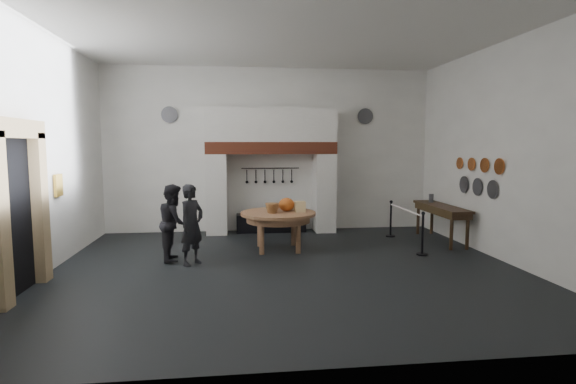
{
  "coord_description": "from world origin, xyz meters",
  "views": [
    {
      "loc": [
        -1.0,
        -8.5,
        2.39
      ],
      "look_at": [
        0.19,
        1.35,
        1.35
      ],
      "focal_mm": 28.0,
      "sensor_mm": 36.0,
      "label": 1
    }
  ],
  "objects": [
    {
      "name": "chimney_pier_left",
      "position": [
        -1.48,
        3.65,
        1.07
      ],
      "size": [
        0.55,
        0.7,
        2.15
      ],
      "primitive_type": "cube",
      "color": "silver",
      "rests_on": "floor"
    },
    {
      "name": "ceiling",
      "position": [
        0.0,
        0.0,
        4.5
      ],
      "size": [
        9.0,
        8.0,
        0.02
      ],
      "primitive_type": "cube",
      "color": "silver",
      "rests_on": "wall_back"
    },
    {
      "name": "pewter_plate_mid",
      "position": [
        4.46,
        1.0,
        1.45
      ],
      "size": [
        0.03,
        0.4,
        0.4
      ],
      "primitive_type": "cylinder",
      "rotation": [
        0.0,
        1.57,
        0.0
      ],
      "color": "#4C4C51",
      "rests_on": "wall_right"
    },
    {
      "name": "wall_back",
      "position": [
        0.0,
        4.0,
        2.25
      ],
      "size": [
        9.0,
        0.02,
        4.5
      ],
      "primitive_type": "cube",
      "color": "white",
      "rests_on": "floor"
    },
    {
      "name": "visitor_near",
      "position": [
        -1.85,
        0.5,
        0.81
      ],
      "size": [
        0.67,
        0.7,
        1.62
      ],
      "primitive_type": "imported",
      "rotation": [
        0.0,
        0.0,
        0.9
      ],
      "color": "black",
      "rests_on": "floor"
    },
    {
      "name": "cheese_block_big",
      "position": [
        0.49,
        1.5,
        0.99
      ],
      "size": [
        0.22,
        0.22,
        0.24
      ],
      "primitive_type": "cube",
      "color": "#EBCC8C",
      "rests_on": "work_table"
    },
    {
      "name": "wall_front",
      "position": [
        0.0,
        -4.0,
        2.25
      ],
      "size": [
        9.0,
        0.02,
        4.5
      ],
      "primitive_type": "cube",
      "color": "white",
      "rests_on": "floor"
    },
    {
      "name": "chimney_hood",
      "position": [
        0.0,
        3.65,
        2.92
      ],
      "size": [
        3.5,
        0.7,
        0.9
      ],
      "primitive_type": "cube",
      "color": "silver",
      "rests_on": "hearth_brick_band"
    },
    {
      "name": "pewter_plate_left",
      "position": [
        4.46,
        0.4,
        1.45
      ],
      "size": [
        0.03,
        0.4,
        0.4
      ],
      "primitive_type": "cylinder",
      "rotation": [
        0.0,
        1.57,
        0.0
      ],
      "color": "#4C4C51",
      "rests_on": "wall_right"
    },
    {
      "name": "hearth_brick_band",
      "position": [
        0.0,
        3.65,
        2.31
      ],
      "size": [
        3.5,
        0.72,
        0.32
      ],
      "primitive_type": "cube",
      "color": "#9E442B",
      "rests_on": "chimney_pier_left"
    },
    {
      "name": "pumpkin",
      "position": [
        0.19,
        1.65,
        1.03
      ],
      "size": [
        0.36,
        0.36,
        0.31
      ],
      "primitive_type": "ellipsoid",
      "color": "#C9711C",
      "rests_on": "work_table"
    },
    {
      "name": "wall_left",
      "position": [
        -4.5,
        0.0,
        2.25
      ],
      "size": [
        0.02,
        8.0,
        4.5
      ],
      "primitive_type": "cube",
      "color": "white",
      "rests_on": "floor"
    },
    {
      "name": "wicker_basket",
      "position": [
        -0.16,
        1.4,
        0.98
      ],
      "size": [
        0.38,
        0.38,
        0.22
      ],
      "primitive_type": "cone",
      "rotation": [
        3.14,
        0.0,
        0.23
      ],
      "color": "olive",
      "rests_on": "work_table"
    },
    {
      "name": "work_table",
      "position": [
        -0.01,
        1.55,
        0.84
      ],
      "size": [
        2.04,
        2.04,
        0.07
      ],
      "primitive_type": "cylinder",
      "rotation": [
        0.0,
        0.0,
        0.23
      ],
      "color": "#A5744E",
      "rests_on": "floor"
    },
    {
      "name": "chimney_pier_right",
      "position": [
        1.48,
        3.65,
        1.07
      ],
      "size": [
        0.55,
        0.7,
        2.15
      ],
      "primitive_type": "cube",
      "color": "silver",
      "rests_on": "floor"
    },
    {
      "name": "pewter_plate_back_right",
      "position": [
        2.7,
        3.96,
        3.2
      ],
      "size": [
        0.44,
        0.03,
        0.44
      ],
      "primitive_type": "cylinder",
      "rotation": [
        1.57,
        0.0,
        0.0
      ],
      "color": "#4C4C51",
      "rests_on": "wall_back"
    },
    {
      "name": "door_lintel",
      "position": [
        -4.38,
        -1.0,
        2.65
      ],
      "size": [
        0.22,
        1.7,
        0.3
      ],
      "primitive_type": "cube",
      "color": "tan",
      "rests_on": "door_jamb_near"
    },
    {
      "name": "visitor_far",
      "position": [
        -2.25,
        0.9,
        0.79
      ],
      "size": [
        0.64,
        0.8,
        1.59
      ],
      "primitive_type": "imported",
      "rotation": [
        0.0,
        0.0,
        1.63
      ],
      "color": "black",
      "rests_on": "floor"
    },
    {
      "name": "pewter_plate_back_left",
      "position": [
        -2.7,
        3.96,
        3.2
      ],
      "size": [
        0.44,
        0.03,
        0.44
      ],
      "primitive_type": "cylinder",
      "rotation": [
        1.57,
        0.0,
        0.0
      ],
      "color": "#4C4C51",
      "rests_on": "wall_back"
    },
    {
      "name": "utensil_rail",
      "position": [
        0.0,
        3.92,
        1.75
      ],
      "size": [
        1.6,
        0.02,
        0.02
      ],
      "primitive_type": "cylinder",
      "rotation": [
        0.0,
        1.57,
        0.0
      ],
      "color": "black",
      "rests_on": "wall_back"
    },
    {
      "name": "barrier_post_near",
      "position": [
        3.06,
        0.68,
        0.45
      ],
      "size": [
        0.05,
        0.05,
        0.9
      ],
      "primitive_type": "cylinder",
      "color": "black",
      "rests_on": "floor"
    },
    {
      "name": "side_table",
      "position": [
        4.1,
        1.99,
        0.87
      ],
      "size": [
        0.55,
        2.2,
        0.06
      ],
      "primitive_type": "cube",
      "color": "#3B2A15",
      "rests_on": "floor"
    },
    {
      "name": "wall_plaque",
      "position": [
        -4.45,
        0.8,
        1.6
      ],
      "size": [
        0.05,
        0.34,
        0.44
      ],
      "primitive_type": "cube",
      "color": "gold",
      "rests_on": "wall_left"
    },
    {
      "name": "bread_loaf",
      "position": [
        -0.11,
        1.9,
        0.94
      ],
      "size": [
        0.31,
        0.18,
        0.13
      ],
      "primitive_type": "ellipsoid",
      "color": "#A6613B",
      "rests_on": "work_table"
    },
    {
      "name": "wall_right",
      "position": [
        4.5,
        0.0,
        2.25
      ],
      "size": [
        0.02,
        8.0,
        4.5
      ],
      "primitive_type": "cube",
      "color": "white",
      "rests_on": "floor"
    },
    {
      "name": "door_jamb_far",
      "position": [
        -4.38,
        -0.3,
        1.3
      ],
      "size": [
        0.22,
        0.3,
        2.6
      ],
      "primitive_type": "cube",
      "color": "tan",
      "rests_on": "floor"
    },
    {
      "name": "copper_pan_b",
      "position": [
        4.46,
        0.75,
        1.95
      ],
      "size": [
        0.03,
        0.32,
        0.32
      ],
      "primitive_type": "cylinder",
      "rotation": [
        0.0,
        1.57,
        0.0
      ],
      "color": "#C6662D",
      "rests_on": "wall_right"
    },
    {
      "name": "floor",
      "position": [
        0.0,
        0.0,
        0.0
      ],
      "size": [
        9.0,
        8.0,
        0.02
      ],
      "primitive_type": "cube",
      "color": "black",
      "rests_on": "ground"
    },
    {
      "name": "copper_pan_d",
      "position": [
        4.46,
        1.85,
        1.95
      ],
      "size": [
        0.03,
        0.28,
        0.28
      ],
      "primitive_type": "cylinder",
      "rotation": [
        0.0,
        1.57,
        0.0
      ],
      "color": "#C6662D",
      "rests_on": "wall_right"
    },
    {
      "name": "iron_range",
      "position": [
        0.0,
        3.72,
        0.25
      ],
      "size": [
        1.9,
        0.45,
        0.5
      ],
      "primitive_type": "cube",
      "color": "black",
      "rests_on": "floor"
    },
    {
      "name": "copper_pan_c",
      "position": [
        4.46,
        1.3,
        1.95
      ],
      "size": [
        0.03,
        0.3,
        0.3
      ],
      "primitive_type": "cylinder",
      "rotation": [
        0.0,
        1.57,
        0.0
      ],
      "color": "#C6662D",
      "rests_on": "wall_right"
    },
    {
      "name": "barrier_post_far",
      "position": [
        3.06,
        2.68,
        0.45
      ],
      "size": [
        0.05,
        0.05,
        0.9
      ],
      "primitive_type": "cylinder",
      "color": "black",
      "rests_on": "floor"
    },
    {
      "name": "door_recess",
      "position": [
        -4.47,
        -1.0,
        1.25
      ],
      "size": [
        0.04,
        1.1,
        2.5
      ],
      "primitive_type": "cube",
      "color": "black",
      "rests_on": "floor"
    },
    {
      "name": "pewter_jug",
      "position": [
        4.1,
        2.59,
        1.01
      ],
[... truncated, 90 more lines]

